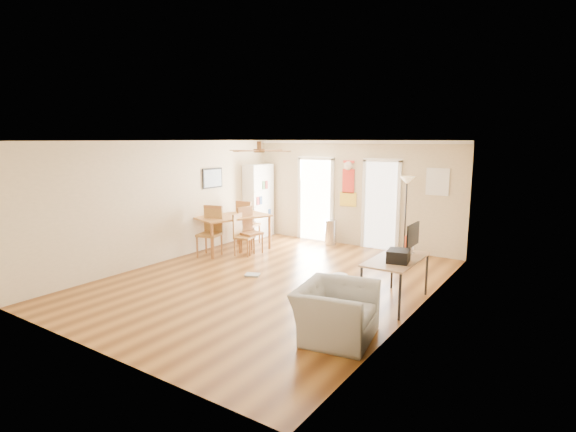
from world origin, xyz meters
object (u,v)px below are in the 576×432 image
Objects in this scene: dining_chair_right_b at (244,235)px; computer_desk at (395,281)px; torchiere_lamp at (405,217)px; printer at (398,256)px; dining_chair_near at (209,232)px; armchair at (336,312)px; trash_can at (331,232)px; wastebasket_b at (340,300)px; dining_chair_far at (249,222)px; bookshelf at (259,201)px; dining_chair_right_a at (251,231)px; dining_table at (233,233)px; wastebasket_a at (340,283)px.

computer_desk is at bearing -115.77° from dining_chair_right_b.
torchiere_lamp is 3.30m from printer.
dining_chair_near is 1.03× the size of armchair.
trash_can is 2.00m from torchiere_lamp.
dining_chair_right_b is at bearing -147.30° from torchiere_lamp.
dining_chair_near is at bearing 163.28° from wastebasket_b.
printer is (4.70, -2.14, 0.29)m from dining_chair_far.
bookshelf is 1.80× the size of armchair.
dining_chair_right_a is at bearing 127.49° from dining_chair_far.
wastebasket_b is at bearing -26.32° from dining_table.
wastebasket_a is at bearing -177.70° from computer_desk.
dining_chair_right_b is 0.86× the size of armchair.
armchair is at bearing -96.93° from computer_desk.
dining_chair_near is at bearing 152.40° from dining_chair_right_a.
trash_can is at bearing 133.06° from computer_desk.
trash_can is 4.10m from computer_desk.
bookshelf reaches higher than dining_chair_far.
computer_desk is at bearing -46.94° from trash_can.
bookshelf is 3.11× the size of trash_can.
dining_chair_right_a reaches higher than dining_chair_right_b.
trash_can is at bearing -41.53° from dining_chair_right_b.
dining_chair_right_a is 0.97× the size of dining_chair_far.
dining_chair_far is 5.00m from computer_desk.
trash_can is at bearing 24.45° from bookshelf.
printer is at bearing -72.64° from torchiere_lamp.
printer is at bearing -23.28° from dining_chair_near.
trash_can is (1.75, 2.51, -0.25)m from dining_chair_near.
wastebasket_b is at bearing 13.71° from armchair.
dining_table reaches higher than trash_can.
bookshelf is at bearing 140.99° from wastebasket_b.
torchiere_lamp is 1.31× the size of computer_desk.
computer_desk is (4.50, -1.22, -0.05)m from dining_table.
dining_chair_right_a is 4.30m from printer.
computer_desk is (0.89, -2.96, -0.54)m from torchiere_lamp.
bookshelf reaches higher than dining_chair_right_b.
dining_chair_right_b is at bearing 160.77° from wastebasket_a.
dining_chair_far reaches higher than wastebasket_a.
dining_chair_right_a is at bearing -123.07° from trash_can.
computer_desk is 1.01m from wastebasket_a.
wastebasket_a is 0.74m from wastebasket_b.
armchair is (4.68, -4.43, -0.63)m from bookshelf.
dining_chair_far is at bearing -164.83° from torchiere_lamp.
trash_can is 4.29m from wastebasket_b.
wastebasket_a is (3.90, -2.79, -0.83)m from bookshelf.
dining_chair_far is at bearing -149.95° from trash_can.
dining_chair_far is 4.79m from wastebasket_b.
dining_chair_far is 4.13× the size of wastebasket_b.
torchiere_lamp is at bearing 25.74° from dining_table.
printer is 0.34× the size of armchair.
computer_desk reaches higher than armchair.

